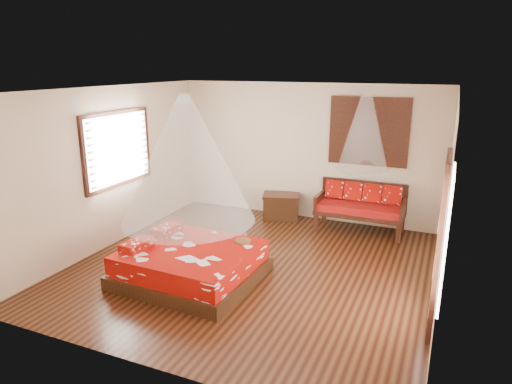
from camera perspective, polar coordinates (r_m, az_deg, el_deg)
room at (r=6.97m, az=-0.37°, el=1.12°), size 5.54×5.54×2.84m
bed at (r=7.04m, az=-8.25°, el=-8.85°), size 2.01×1.84×0.63m
daybed at (r=9.07m, az=12.96°, el=-1.58°), size 1.67×0.74×0.94m
storage_chest at (r=9.63m, az=3.18°, el=-1.76°), size 0.89×0.76×0.53m
shutter_panel at (r=9.10m, az=13.91°, el=7.34°), size 1.52×0.06×1.32m
window_left at (r=8.50m, az=-16.84°, el=5.19°), size 0.10×1.74×1.34m
glazed_door at (r=5.96m, az=21.90°, el=-6.03°), size 0.08×1.02×2.16m
wine_tray at (r=7.08m, az=-1.63°, el=-5.87°), size 0.25×0.25×0.21m
mosquito_net_main at (r=6.53m, az=-8.69°, el=3.99°), size 1.94×1.94×1.80m
mosquito_net_daybed at (r=8.63m, az=13.41°, el=7.61°), size 0.93×0.93×1.50m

